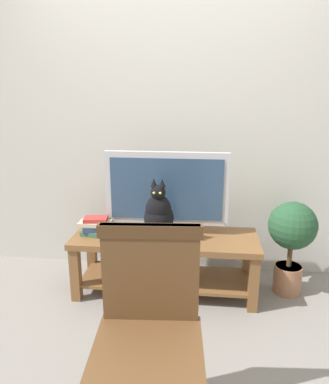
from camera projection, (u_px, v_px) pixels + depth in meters
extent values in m
plane|color=gray|center=(160.00, 338.00, 2.33)|extent=(12.00, 12.00, 0.00)
cube|color=beige|center=(175.00, 106.00, 2.99)|extent=(7.00, 0.12, 2.80)
cube|color=brown|center=(165.00, 239.00, 2.77)|extent=(1.40, 0.50, 0.04)
cube|color=brown|center=(76.00, 274.00, 2.71)|extent=(0.07, 0.07, 0.42)
cube|color=brown|center=(253.00, 284.00, 2.57)|extent=(0.07, 0.07, 0.42)
cube|color=brown|center=(92.00, 252.00, 3.09)|extent=(0.07, 0.07, 0.42)
cube|color=brown|center=(247.00, 259.00, 2.95)|extent=(0.07, 0.07, 0.42)
cube|color=brown|center=(165.00, 278.00, 2.86)|extent=(1.30, 0.42, 0.02)
cube|color=#B7B7BC|center=(166.00, 230.00, 2.84)|extent=(0.38, 0.20, 0.03)
cube|color=#B7B7BC|center=(166.00, 226.00, 2.83)|extent=(0.06, 0.04, 0.04)
cube|color=#B7B7BC|center=(166.00, 188.00, 2.75)|extent=(0.93, 0.05, 0.56)
cube|color=navy|center=(166.00, 189.00, 2.73)|extent=(0.84, 0.01, 0.47)
sphere|color=#2672F2|center=(225.00, 224.00, 2.74)|extent=(0.01, 0.01, 0.01)
cube|color=#ADADB2|center=(159.00, 237.00, 2.67)|extent=(0.44, 0.22, 0.06)
cube|color=black|center=(157.00, 243.00, 2.57)|extent=(0.26, 0.01, 0.03)
ellipsoid|color=black|center=(159.00, 218.00, 2.63)|extent=(0.22, 0.23, 0.24)
ellipsoid|color=black|center=(158.00, 209.00, 2.59)|extent=(0.18, 0.15, 0.21)
sphere|color=black|center=(158.00, 192.00, 2.54)|extent=(0.11, 0.11, 0.11)
cone|color=black|center=(154.00, 183.00, 2.53)|extent=(0.05, 0.05, 0.06)
cone|color=black|center=(162.00, 183.00, 2.52)|extent=(0.05, 0.05, 0.06)
sphere|color=#B2C64C|center=(154.00, 193.00, 2.50)|extent=(0.02, 0.02, 0.02)
sphere|color=#B2C64C|center=(160.00, 193.00, 2.49)|extent=(0.02, 0.02, 0.02)
cylinder|color=black|center=(167.00, 235.00, 2.58)|extent=(0.09, 0.19, 0.04)
cylinder|color=brown|center=(110.00, 367.00, 1.77)|extent=(0.04, 0.04, 0.46)
cylinder|color=brown|center=(193.00, 369.00, 1.76)|extent=(0.04, 0.04, 0.46)
cube|color=brown|center=(147.00, 352.00, 1.50)|extent=(0.49, 0.49, 0.04)
cube|color=brown|center=(150.00, 273.00, 1.64)|extent=(0.44, 0.07, 0.46)
cube|color=#4D331C|center=(150.00, 231.00, 1.59)|extent=(0.46, 0.08, 0.06)
cube|color=#38664C|center=(98.00, 232.00, 2.80)|extent=(0.24, 0.21, 0.03)
cube|color=#33477A|center=(97.00, 228.00, 2.78)|extent=(0.22, 0.16, 0.04)
cube|color=beige|center=(95.00, 223.00, 2.77)|extent=(0.24, 0.14, 0.03)
cube|color=#B2332D|center=(96.00, 219.00, 2.77)|extent=(0.19, 0.14, 0.03)
cylinder|color=#9E6B4C|center=(287.00, 279.00, 2.84)|extent=(0.21, 0.21, 0.22)
cylinder|color=#332319|center=(288.00, 267.00, 2.82)|extent=(0.19, 0.19, 0.02)
cylinder|color=#4C3823|center=(290.00, 255.00, 2.79)|extent=(0.04, 0.04, 0.19)
sphere|color=#234C2D|center=(293.00, 225.00, 2.72)|extent=(0.36, 0.36, 0.36)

